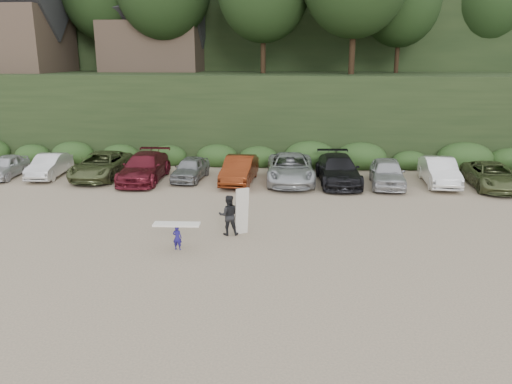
{
  "coord_description": "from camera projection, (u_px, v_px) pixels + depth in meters",
  "views": [
    {
      "loc": [
        0.23,
        -18.9,
        7.36
      ],
      "look_at": [
        -1.65,
        3.0,
        1.3
      ],
      "focal_mm": 35.0,
      "sensor_mm": 36.0,
      "label": 1
    }
  ],
  "objects": [
    {
      "name": "adult_surfer",
      "position": [
        230.0,
        215.0,
        20.92
      ],
      "size": [
        1.34,
        0.78,
        2.04
      ],
      "color": "black",
      "rests_on": "ground"
    },
    {
      "name": "parked_cars",
      "position": [
        312.0,
        170.0,
        29.41
      ],
      "size": [
        39.97,
        6.3,
        1.65
      ],
      "color": "silver",
      "rests_on": "ground"
    },
    {
      "name": "ground",
      "position": [
        290.0,
        244.0,
        20.13
      ],
      "size": [
        120.0,
        120.0,
        0.0
      ],
      "primitive_type": "plane",
      "color": "tan",
      "rests_on": "ground"
    },
    {
      "name": "child_surfer",
      "position": [
        177.0,
        232.0,
        19.33
      ],
      "size": [
        1.82,
        0.58,
        1.08
      ],
      "color": "navy",
      "rests_on": "ground"
    },
    {
      "name": "hillside_backdrop",
      "position": [
        296.0,
        16.0,
        51.68
      ],
      "size": [
        90.0,
        41.5,
        28.0
      ],
      "color": "black",
      "rests_on": "ground"
    }
  ]
}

